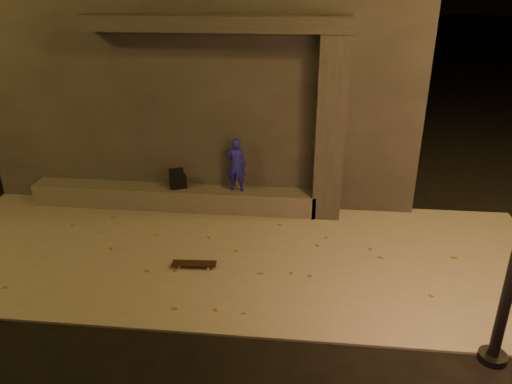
# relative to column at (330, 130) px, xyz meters

# --- Properties ---
(ground) EXTENTS (120.00, 120.00, 0.00)m
(ground) POSITION_rel_column_xyz_m (-1.70, -3.75, -1.84)
(ground) COLOR black
(ground) RESTS_ON ground
(sidewalk) EXTENTS (11.00, 4.40, 0.04)m
(sidewalk) POSITION_rel_column_xyz_m (-1.70, -1.75, -1.82)
(sidewalk) COLOR slate
(sidewalk) RESTS_ON ground
(building) EXTENTS (9.00, 5.10, 5.22)m
(building) POSITION_rel_column_xyz_m (-2.70, 2.74, 0.77)
(building) COLOR #32302E
(building) RESTS_ON ground
(ledge) EXTENTS (6.00, 0.55, 0.45)m
(ledge) POSITION_rel_column_xyz_m (-3.20, 0.00, -1.58)
(ledge) COLOR #53514B
(ledge) RESTS_ON sidewalk
(column) EXTENTS (0.55, 0.55, 3.60)m
(column) POSITION_rel_column_xyz_m (0.00, 0.00, 0.00)
(column) COLOR #32302E
(column) RESTS_ON sidewalk
(canopy) EXTENTS (5.00, 0.70, 0.28)m
(canopy) POSITION_rel_column_xyz_m (-2.20, 0.05, 1.94)
(canopy) COLOR #32302E
(canopy) RESTS_ON column
(skateboarder) EXTENTS (0.43, 0.29, 1.13)m
(skateboarder) POSITION_rel_column_xyz_m (-1.84, 0.00, -0.79)
(skateboarder) COLOR #1D1AA9
(skateboarder) RESTS_ON ledge
(backpack) EXTENTS (0.39, 0.33, 0.47)m
(backpack) POSITION_rel_column_xyz_m (-3.08, 0.00, -1.19)
(backpack) COLOR black
(backpack) RESTS_ON ledge
(skateboard) EXTENTS (0.76, 0.23, 0.08)m
(skateboard) POSITION_rel_column_xyz_m (-2.24, -2.30, -1.73)
(skateboard) COLOR black
(skateboard) RESTS_ON sidewalk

